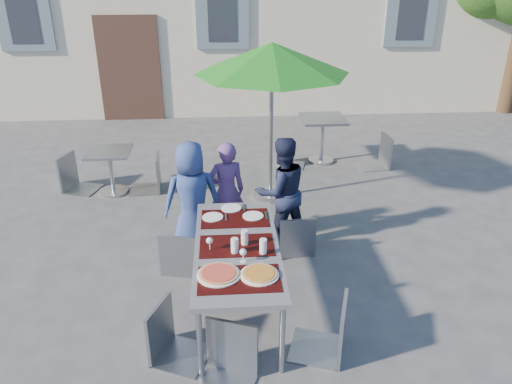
{
  "coord_description": "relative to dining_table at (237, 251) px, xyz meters",
  "views": [
    {
      "loc": [
        -0.07,
        -3.42,
        3.22
      ],
      "look_at": [
        0.28,
        1.56,
        0.89
      ],
      "focal_mm": 35.0,
      "sensor_mm": 36.0,
      "label": 1
    }
  ],
  "objects": [
    {
      "name": "chair_0",
      "position": [
        -0.6,
        0.72,
        -0.12
      ],
      "size": [
        0.52,
        0.52,
        0.99
      ],
      "color": "gray",
      "rests_on": "ground"
    },
    {
      "name": "dining_table",
      "position": [
        0.0,
        0.0,
        0.0
      ],
      "size": [
        0.8,
        1.85,
        0.76
      ],
      "color": "#47464B",
      "rests_on": "ground"
    },
    {
      "name": "child_0",
      "position": [
        -0.48,
        1.22,
        -0.01
      ],
      "size": [
        0.74,
        0.56,
        1.37
      ],
      "primitive_type": "imported",
      "rotation": [
        0.0,
        0.0,
        3.35
      ],
      "color": "navy",
      "rests_on": "ground"
    },
    {
      "name": "chair_1",
      "position": [
        0.11,
        0.98,
        -0.12
      ],
      "size": [
        0.56,
        0.57,
        0.99
      ],
      "color": "#939A9E",
      "rests_on": "ground"
    },
    {
      "name": "bg_chair_l_0",
      "position": [
        -2.38,
        3.1,
        -0.08
      ],
      "size": [
        0.58,
        0.58,
        1.05
      ],
      "color": "gray",
      "rests_on": "ground"
    },
    {
      "name": "pizza_near_left",
      "position": [
        -0.17,
        -0.49,
        0.07
      ],
      "size": [
        0.38,
        0.38,
        0.03
      ],
      "color": "white",
      "rests_on": "dining_table"
    },
    {
      "name": "cafe_table_1",
      "position": [
        1.61,
        3.99,
        -0.14
      ],
      "size": [
        0.74,
        0.74,
        0.79
      ],
      "color": "#B1B3B9",
      "rests_on": "ground"
    },
    {
      "name": "place_settings",
      "position": [
        -0.02,
        0.65,
        0.06
      ],
      "size": [
        0.69,
        0.42,
        0.01
      ],
      "color": "white",
      "rests_on": "dining_table"
    },
    {
      "name": "pizza_near_right",
      "position": [
        0.18,
        -0.51,
        0.07
      ],
      "size": [
        0.34,
        0.34,
        0.03
      ],
      "color": "white",
      "rests_on": "dining_table"
    },
    {
      "name": "child_2",
      "position": [
        0.58,
        1.33,
        -0.01
      ],
      "size": [
        0.75,
        0.57,
        1.37
      ],
      "primitive_type": "imported",
      "rotation": [
        0.0,
        0.0,
        3.45
      ],
      "color": "#1A203B",
      "rests_on": "ground"
    },
    {
      "name": "child_1",
      "position": [
        -0.08,
        1.47,
        -0.06
      ],
      "size": [
        0.52,
        0.39,
        1.27
      ],
      "primitive_type": "imported",
      "rotation": [
        0.0,
        0.0,
        3.35
      ],
      "color": "#5F3A78",
      "rests_on": "ground"
    },
    {
      "name": "ground",
      "position": [
        -0.04,
        -0.66,
        -0.7
      ],
      "size": [
        90.0,
        90.0,
        0.0
      ],
      "primitive_type": "plane",
      "color": "#434245",
      "rests_on": "ground"
    },
    {
      "name": "chair_5",
      "position": [
        -0.11,
        -0.94,
        -0.1
      ],
      "size": [
        0.58,
        0.58,
        1.02
      ],
      "color": "gray",
      "rests_on": "ground"
    },
    {
      "name": "bg_chair_r_0",
      "position": [
        -1.2,
        3.01,
        -0.09
      ],
      "size": [
        0.49,
        0.49,
        1.03
      ],
      "color": "gray",
      "rests_on": "ground"
    },
    {
      "name": "bg_chair_l_1",
      "position": [
        1.0,
        3.85,
        -0.2
      ],
      "size": [
        0.47,
        0.47,
        0.86
      ],
      "color": "gray",
      "rests_on": "ground"
    },
    {
      "name": "cafe_table_0",
      "position": [
        -1.78,
        2.94,
        -0.27
      ],
      "size": [
        0.63,
        0.63,
        0.67
      ],
      "color": "#B1B3B9",
      "rests_on": "ground"
    },
    {
      "name": "chair_2",
      "position": [
        0.73,
        1.02,
        -0.12
      ],
      "size": [
        0.47,
        0.47,
        0.97
      ],
      "color": "gray",
      "rests_on": "ground"
    },
    {
      "name": "chair_4",
      "position": [
        0.79,
        -0.65,
        -0.08
      ],
      "size": [
        0.59,
        0.58,
        1.04
      ],
      "color": "#8F949A",
      "rests_on": "ground"
    },
    {
      "name": "glassware",
      "position": [
        0.06,
        -0.1,
        0.13
      ],
      "size": [
        0.56,
        0.36,
        0.15
      ],
      "color": "silver",
      "rests_on": "dining_table"
    },
    {
      "name": "patio_umbrella",
      "position": [
        0.58,
        2.61,
        1.31
      ],
      "size": [
        2.11,
        2.11,
        2.24
      ],
      "color": "#B1B3B9",
      "rests_on": "ground"
    },
    {
      "name": "chair_3",
      "position": [
        -0.61,
        -0.59,
        -0.12
      ],
      "size": [
        0.57,
        0.57,
        0.98
      ],
      "color": "gray",
      "rests_on": "ground"
    },
    {
      "name": "bg_chair_r_1",
      "position": [
        2.54,
        3.69,
        -0.08
      ],
      "size": [
        0.5,
        0.5,
        1.05
      ],
      "color": "#91969C",
      "rests_on": "ground"
    }
  ]
}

